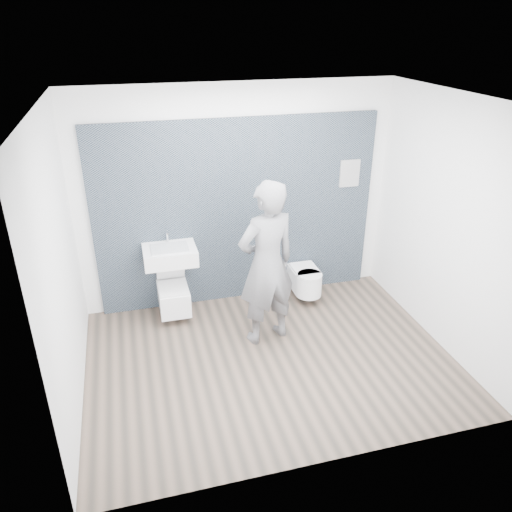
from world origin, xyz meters
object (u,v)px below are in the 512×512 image
object	(u,v)px
washbasin	(170,255)
toilet_square	(174,296)
visitor	(267,264)
toilet_rounded	(306,280)

from	to	relation	value
washbasin	toilet_square	world-z (taller)	washbasin
toilet_square	visitor	world-z (taller)	visitor
toilet_rounded	toilet_square	bearing A→B (deg)	179.11
washbasin	toilet_rounded	size ratio (longest dim) A/B	1.09
washbasin	visitor	bearing A→B (deg)	-38.27
washbasin	toilet_rounded	world-z (taller)	washbasin
toilet_square	toilet_rounded	distance (m)	1.76
toilet_square	visitor	size ratio (longest dim) A/B	0.35
toilet_square	toilet_rounded	xyz separation A→B (m)	(1.76, -0.03, -0.01)
toilet_square	toilet_rounded	size ratio (longest dim) A/B	1.16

